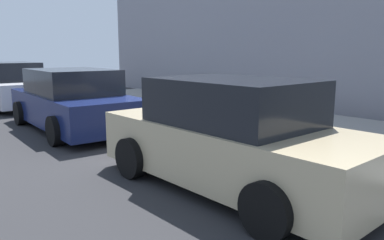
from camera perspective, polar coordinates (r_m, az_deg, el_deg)
name	(u,v)px	position (r m, az deg, el deg)	size (l,w,h in m)	color
ground_plane	(164,133)	(9.21, -4.24, -2.04)	(40.00, 40.00, 0.00)	#28282B
sidewalk_curb	(235,119)	(10.83, 6.48, 0.16)	(18.00, 5.00, 0.14)	gray
suitcase_olive_0	(276,134)	(7.39, 12.65, -2.02)	(0.39, 0.26, 0.61)	#59601E
suitcase_black_1	(259,129)	(7.70, 10.09, -1.28)	(0.46, 0.24, 0.65)	black
suitcase_teal_2	(238,122)	(7.99, 7.01, -0.24)	(0.49, 0.22, 0.96)	#0F606B
suitcase_silver_3	(222,122)	(8.41, 4.60, -0.34)	(0.48, 0.24, 0.82)	#9EA0A8
suitcase_red_4	(207,115)	(8.75, 2.34, 0.82)	(0.42, 0.20, 1.03)	red
suitcase_maroon_5	(192,115)	(9.05, 0.00, 0.78)	(0.42, 0.20, 0.87)	maroon
fire_hydrant	(173,107)	(9.67, -2.82, 1.92)	(0.39, 0.21, 0.80)	#D89E0C
bollard_post	(152,105)	(10.20, -6.12, 2.33)	(0.15, 0.15, 0.84)	brown
parked_car_beige_0	(232,138)	(5.44, 6.06, -2.66)	(4.28, 1.99, 1.58)	tan
parked_car_navy_1	(73,101)	(10.05, -17.56, 2.73)	(4.82, 2.29, 1.53)	#141E4C
parked_car_white_2	(12,86)	(15.09, -25.58, 4.65)	(4.61, 2.08, 1.60)	silver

